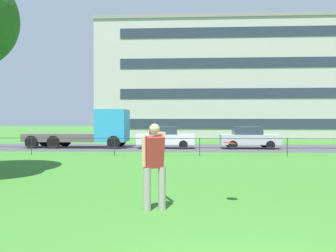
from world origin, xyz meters
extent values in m
cube|color=#424247|center=(0.00, 20.04, 0.00)|extent=(80.00, 7.28, 0.01)
cylinder|color=#232328|center=(-9.37, 14.33, 0.50)|extent=(0.04, 0.04, 1.00)
cylinder|color=#232328|center=(-4.69, 14.33, 0.50)|extent=(0.04, 0.04, 1.00)
cylinder|color=#232328|center=(0.00, 14.33, 0.50)|extent=(0.04, 0.04, 1.00)
cylinder|color=#232328|center=(4.69, 14.33, 0.50)|extent=(0.04, 0.04, 1.00)
cylinder|color=#232328|center=(0.00, 14.33, 0.45)|extent=(28.11, 0.03, 0.03)
cylinder|color=#232328|center=(0.00, 14.33, 0.95)|extent=(28.11, 0.03, 0.03)
cylinder|color=gray|center=(-1.61, 3.55, 0.44)|extent=(0.16, 0.16, 0.89)
cylinder|color=gray|center=(-1.31, 3.66, 0.44)|extent=(0.16, 0.16, 0.89)
cube|color=#B22D2D|center=(-1.46, 3.61, 1.21)|extent=(0.45, 0.43, 0.67)
sphere|color=tan|center=(-1.46, 3.61, 1.69)|extent=(0.22, 0.22, 0.22)
cylinder|color=tan|center=(-1.38, 3.97, 1.57)|extent=(0.30, 0.62, 0.12)
cylinder|color=tan|center=(-1.67, 3.53, 1.23)|extent=(0.09, 0.09, 0.62)
cylinder|color=red|center=(0.16, 4.13, 1.37)|extent=(0.34, 0.34, 0.06)
cube|color=#2D99D1|center=(-6.01, 19.72, 1.60)|extent=(2.11, 2.31, 2.30)
cube|color=#283342|center=(-5.12, 19.72, 1.94)|extent=(0.13, 1.84, 0.87)
cube|color=#56514C|center=(-9.66, 19.71, 0.73)|extent=(5.21, 2.32, 0.56)
cylinder|color=black|center=(-5.70, 20.78, 0.45)|extent=(0.90, 0.30, 0.90)
cylinder|color=black|center=(-5.69, 18.66, 0.45)|extent=(0.90, 0.30, 0.90)
cylinder|color=black|center=(-9.93, 20.76, 0.45)|extent=(0.90, 0.30, 0.90)
cylinder|color=black|center=(-9.92, 18.65, 0.45)|extent=(0.90, 0.30, 0.90)
cylinder|color=black|center=(-11.49, 20.76, 0.45)|extent=(0.90, 0.30, 0.90)
cylinder|color=black|center=(-11.48, 18.64, 0.45)|extent=(0.90, 0.30, 0.90)
cube|color=silver|center=(-2.15, 19.40, 0.64)|extent=(4.01, 1.73, 0.68)
cube|color=#2D3847|center=(-2.30, 19.39, 1.26)|extent=(1.91, 1.53, 0.56)
cylinder|color=black|center=(-0.91, 20.21, 0.30)|extent=(0.60, 0.20, 0.60)
cylinder|color=black|center=(-0.90, 18.60, 0.30)|extent=(0.60, 0.20, 0.60)
cylinder|color=black|center=(-3.39, 20.19, 0.30)|extent=(0.60, 0.20, 0.60)
cylinder|color=black|center=(-3.38, 18.58, 0.30)|extent=(0.60, 0.20, 0.60)
cube|color=#B7BABF|center=(3.69, 19.38, 0.64)|extent=(4.01, 1.73, 0.68)
cube|color=#2D3847|center=(3.54, 19.38, 1.26)|extent=(1.91, 1.54, 0.56)
cylinder|color=black|center=(4.94, 20.18, 0.30)|extent=(0.60, 0.20, 0.60)
cylinder|color=black|center=(4.93, 18.57, 0.30)|extent=(0.60, 0.20, 0.60)
cylinder|color=black|center=(2.46, 20.20, 0.30)|extent=(0.60, 0.20, 0.60)
cylinder|color=black|center=(2.45, 18.59, 0.30)|extent=(0.60, 0.20, 0.60)
cube|color=#B7B2AD|center=(7.82, 36.97, 6.65)|extent=(37.46, 10.29, 13.31)
cube|color=gray|center=(7.82, 36.97, 13.51)|extent=(37.70, 10.53, 0.40)
cube|color=#283342|center=(7.82, 31.79, 1.66)|extent=(31.47, 0.06, 1.10)
cube|color=#283342|center=(7.82, 31.79, 4.99)|extent=(31.47, 0.06, 1.10)
cube|color=#283342|center=(7.82, 31.79, 8.32)|extent=(31.47, 0.06, 1.10)
cube|color=#283342|center=(7.82, 31.79, 11.64)|extent=(31.47, 0.06, 1.10)
camera|label=1|loc=(-0.85, -2.88, 1.82)|focal=33.78mm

